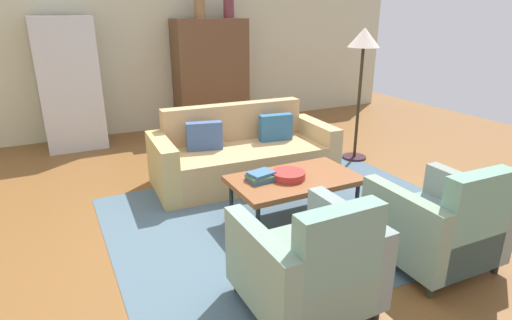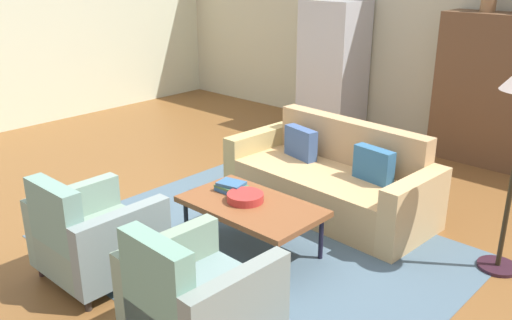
{
  "view_description": "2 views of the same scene",
  "coord_description": "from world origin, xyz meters",
  "px_view_note": "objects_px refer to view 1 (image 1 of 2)",
  "views": [
    {
      "loc": [
        -1.6,
        -3.35,
        1.91
      ],
      "look_at": [
        0.13,
        0.08,
        0.53
      ],
      "focal_mm": 29.17,
      "sensor_mm": 36.0,
      "label": 1
    },
    {
      "loc": [
        3.25,
        -3.35,
        2.38
      ],
      "look_at": [
        0.12,
        0.02,
        0.69
      ],
      "focal_mm": 38.49,
      "sensor_mm": 36.0,
      "label": 2
    }
  ],
  "objects_px": {
    "vase_round": "(229,9)",
    "refrigerator": "(69,84)",
    "coffee_table": "(295,181)",
    "fruit_bowl": "(288,175)",
    "vase_tall": "(200,7)",
    "floor_lamp": "(363,50)",
    "armchair_left": "(310,267)",
    "armchair_right": "(440,227)",
    "cabinet": "(211,75)",
    "couch": "(242,156)",
    "book_stack": "(261,176)"
  },
  "relations": [
    {
      "from": "couch",
      "to": "armchair_left",
      "type": "height_order",
      "value": "armchair_left"
    },
    {
      "from": "armchair_left",
      "to": "vase_tall",
      "type": "relative_size",
      "value": 2.51
    },
    {
      "from": "armchair_right",
      "to": "vase_tall",
      "type": "xyz_separation_m",
      "value": [
        -0.2,
        4.75,
        1.63
      ]
    },
    {
      "from": "armchair_left",
      "to": "book_stack",
      "type": "bearing_deg",
      "value": 76.72
    },
    {
      "from": "refrigerator",
      "to": "cabinet",
      "type": "bearing_deg",
      "value": 2.72
    },
    {
      "from": "fruit_bowl",
      "to": "floor_lamp",
      "type": "bearing_deg",
      "value": 33.17
    },
    {
      "from": "cabinet",
      "to": "vase_tall",
      "type": "distance_m",
      "value": 1.09
    },
    {
      "from": "book_stack",
      "to": "floor_lamp",
      "type": "height_order",
      "value": "floor_lamp"
    },
    {
      "from": "couch",
      "to": "cabinet",
      "type": "xyz_separation_m",
      "value": [
        0.55,
        2.4,
        0.61
      ]
    },
    {
      "from": "coffee_table",
      "to": "armchair_right",
      "type": "height_order",
      "value": "armchair_right"
    },
    {
      "from": "floor_lamp",
      "to": "cabinet",
      "type": "bearing_deg",
      "value": 115.01
    },
    {
      "from": "floor_lamp",
      "to": "armchair_right",
      "type": "bearing_deg",
      "value": -115.18
    },
    {
      "from": "vase_tall",
      "to": "floor_lamp",
      "type": "xyz_separation_m",
      "value": [
        1.29,
        -2.43,
        -0.53
      ]
    },
    {
      "from": "couch",
      "to": "cabinet",
      "type": "relative_size",
      "value": 1.19
    },
    {
      "from": "armchair_left",
      "to": "floor_lamp",
      "type": "height_order",
      "value": "floor_lamp"
    },
    {
      "from": "cabinet",
      "to": "vase_tall",
      "type": "bearing_deg",
      "value": -178.19
    },
    {
      "from": "couch",
      "to": "fruit_bowl",
      "type": "bearing_deg",
      "value": 89.16
    },
    {
      "from": "coffee_table",
      "to": "armchair_right",
      "type": "bearing_deg",
      "value": -62.85
    },
    {
      "from": "armchair_left",
      "to": "couch",
      "type": "bearing_deg",
      "value": 75.22
    },
    {
      "from": "armchair_right",
      "to": "refrigerator",
      "type": "relative_size",
      "value": 0.48
    },
    {
      "from": "couch",
      "to": "cabinet",
      "type": "bearing_deg",
      "value": -100.07
    },
    {
      "from": "armchair_right",
      "to": "cabinet",
      "type": "bearing_deg",
      "value": 92.28
    },
    {
      "from": "couch",
      "to": "vase_round",
      "type": "bearing_deg",
      "value": -107.77
    },
    {
      "from": "vase_round",
      "to": "refrigerator",
      "type": "bearing_deg",
      "value": -177.76
    },
    {
      "from": "coffee_table",
      "to": "fruit_bowl",
      "type": "height_order",
      "value": "fruit_bowl"
    },
    {
      "from": "coffee_table",
      "to": "armchair_left",
      "type": "relative_size",
      "value": 1.36
    },
    {
      "from": "vase_round",
      "to": "refrigerator",
      "type": "relative_size",
      "value": 0.16
    },
    {
      "from": "coffee_table",
      "to": "vase_tall",
      "type": "bearing_deg",
      "value": 83.63
    },
    {
      "from": "fruit_bowl",
      "to": "cabinet",
      "type": "height_order",
      "value": "cabinet"
    },
    {
      "from": "fruit_bowl",
      "to": "floor_lamp",
      "type": "distance_m",
      "value": 2.31
    },
    {
      "from": "armchair_left",
      "to": "vase_round",
      "type": "relative_size",
      "value": 3.0
    },
    {
      "from": "coffee_table",
      "to": "armchair_left",
      "type": "distance_m",
      "value": 1.31
    },
    {
      "from": "armchair_left",
      "to": "fruit_bowl",
      "type": "bearing_deg",
      "value": 65.2
    },
    {
      "from": "coffee_table",
      "to": "armchair_left",
      "type": "bearing_deg",
      "value": -117.2
    },
    {
      "from": "armchair_right",
      "to": "book_stack",
      "type": "xyz_separation_m",
      "value": [
        -0.91,
        1.24,
        0.14
      ]
    },
    {
      "from": "couch",
      "to": "armchair_left",
      "type": "xyz_separation_m",
      "value": [
        -0.6,
        -2.35,
        0.06
      ]
    },
    {
      "from": "coffee_table",
      "to": "vase_round",
      "type": "relative_size",
      "value": 4.09
    },
    {
      "from": "vase_tall",
      "to": "coffee_table",
      "type": "bearing_deg",
      "value": -96.37
    },
    {
      "from": "armchair_left",
      "to": "vase_round",
      "type": "bearing_deg",
      "value": 72.08
    },
    {
      "from": "couch",
      "to": "fruit_bowl",
      "type": "height_order",
      "value": "couch"
    },
    {
      "from": "coffee_table",
      "to": "book_stack",
      "type": "distance_m",
      "value": 0.33
    },
    {
      "from": "coffee_table",
      "to": "cabinet",
      "type": "bearing_deg",
      "value": 81.28
    },
    {
      "from": "coffee_table",
      "to": "refrigerator",
      "type": "height_order",
      "value": "refrigerator"
    },
    {
      "from": "cabinet",
      "to": "vase_round",
      "type": "xyz_separation_m",
      "value": [
        0.35,
        -0.0,
        1.05
      ]
    },
    {
      "from": "fruit_bowl",
      "to": "vase_tall",
      "type": "relative_size",
      "value": 0.9
    },
    {
      "from": "armchair_left",
      "to": "coffee_table",
      "type": "bearing_deg",
      "value": 62.41
    },
    {
      "from": "armchair_right",
      "to": "fruit_bowl",
      "type": "height_order",
      "value": "armchair_right"
    },
    {
      "from": "armchair_right",
      "to": "refrigerator",
      "type": "xyz_separation_m",
      "value": [
        -2.25,
        4.65,
        0.58
      ]
    },
    {
      "from": "armchair_left",
      "to": "cabinet",
      "type": "relative_size",
      "value": 0.49
    },
    {
      "from": "fruit_bowl",
      "to": "coffee_table",
      "type": "bearing_deg",
      "value": 0.0
    }
  ]
}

